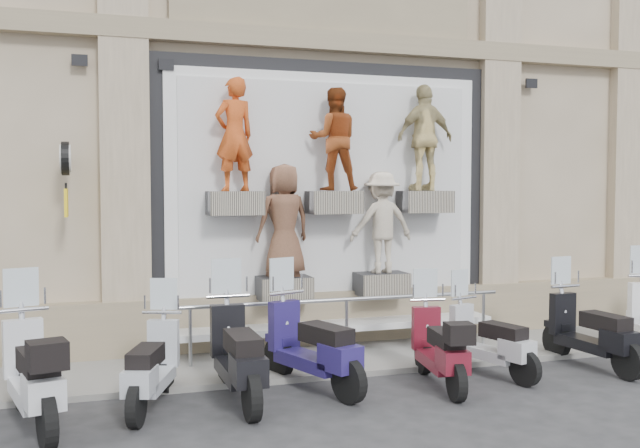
{
  "coord_description": "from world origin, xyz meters",
  "views": [
    {
      "loc": [
        -3.57,
        -7.83,
        2.57
      ],
      "look_at": [
        -0.45,
        1.9,
        2.03
      ],
      "focal_mm": 40.0,
      "sensor_mm": 36.0,
      "label": 1
    }
  ],
  "objects_px": {
    "scooter_e": "(312,326)",
    "scooter_h": "(591,314)",
    "scooter_b": "(32,351)",
    "scooter_g": "(489,325)",
    "scooter_f": "(439,330)",
    "scooter_d": "(237,333)",
    "scooter_c": "(152,347)",
    "clock_sign_bracket": "(66,169)",
    "guard_rail": "(347,329)"
  },
  "relations": [
    {
      "from": "scooter_b",
      "to": "scooter_g",
      "type": "distance_m",
      "value": 5.74
    },
    {
      "from": "scooter_h",
      "to": "scooter_b",
      "type": "bearing_deg",
      "value": 177.08
    },
    {
      "from": "scooter_b",
      "to": "scooter_g",
      "type": "height_order",
      "value": "scooter_b"
    },
    {
      "from": "scooter_c",
      "to": "scooter_g",
      "type": "xyz_separation_m",
      "value": [
        4.47,
        0.08,
        -0.03
      ]
    },
    {
      "from": "scooter_c",
      "to": "scooter_f",
      "type": "xyz_separation_m",
      "value": [
        3.58,
        -0.19,
        0.01
      ]
    },
    {
      "from": "scooter_g",
      "to": "scooter_h",
      "type": "height_order",
      "value": "scooter_h"
    },
    {
      "from": "scooter_b",
      "to": "scooter_d",
      "type": "bearing_deg",
      "value": -7.98
    },
    {
      "from": "clock_sign_bracket",
      "to": "scooter_e",
      "type": "bearing_deg",
      "value": -31.54
    },
    {
      "from": "scooter_c",
      "to": "scooter_h",
      "type": "xyz_separation_m",
      "value": [
        6.05,
        -0.0,
        0.04
      ]
    },
    {
      "from": "scooter_e",
      "to": "scooter_h",
      "type": "relative_size",
      "value": 1.06
    },
    {
      "from": "scooter_e",
      "to": "scooter_g",
      "type": "bearing_deg",
      "value": -22.05
    },
    {
      "from": "guard_rail",
      "to": "scooter_e",
      "type": "bearing_deg",
      "value": -125.48
    },
    {
      "from": "clock_sign_bracket",
      "to": "scooter_d",
      "type": "xyz_separation_m",
      "value": [
        1.96,
        -2.03,
        -1.97
      ]
    },
    {
      "from": "scooter_e",
      "to": "scooter_g",
      "type": "xyz_separation_m",
      "value": [
        2.49,
        -0.09,
        -0.12
      ]
    },
    {
      "from": "scooter_b",
      "to": "scooter_f",
      "type": "bearing_deg",
      "value": -12.74
    },
    {
      "from": "scooter_e",
      "to": "scooter_f",
      "type": "height_order",
      "value": "scooter_e"
    },
    {
      "from": "scooter_d",
      "to": "guard_rail",
      "type": "bearing_deg",
      "value": 38.06
    },
    {
      "from": "scooter_d",
      "to": "scooter_g",
      "type": "distance_m",
      "value": 3.48
    },
    {
      "from": "clock_sign_bracket",
      "to": "scooter_e",
      "type": "relative_size",
      "value": 0.51
    },
    {
      "from": "scooter_d",
      "to": "scooter_h",
      "type": "distance_m",
      "value": 5.06
    },
    {
      "from": "scooter_b",
      "to": "scooter_c",
      "type": "relative_size",
      "value": 1.14
    },
    {
      "from": "guard_rail",
      "to": "scooter_e",
      "type": "xyz_separation_m",
      "value": [
        -0.96,
        -1.34,
        0.35
      ]
    },
    {
      "from": "clock_sign_bracket",
      "to": "scooter_e",
      "type": "distance_m",
      "value": 3.99
    },
    {
      "from": "scooter_b",
      "to": "scooter_d",
      "type": "relative_size",
      "value": 0.99
    },
    {
      "from": "guard_rail",
      "to": "clock_sign_bracket",
      "type": "bearing_deg",
      "value": 173.16
    },
    {
      "from": "scooter_b",
      "to": "scooter_f",
      "type": "height_order",
      "value": "scooter_b"
    },
    {
      "from": "scooter_d",
      "to": "scooter_g",
      "type": "height_order",
      "value": "scooter_d"
    },
    {
      "from": "scooter_f",
      "to": "scooter_e",
      "type": "bearing_deg",
      "value": 175.67
    },
    {
      "from": "scooter_e",
      "to": "scooter_b",
      "type": "bearing_deg",
      "value": 167.79
    },
    {
      "from": "guard_rail",
      "to": "scooter_f",
      "type": "xyz_separation_m",
      "value": [
        0.64,
        -1.71,
        0.26
      ]
    },
    {
      "from": "guard_rail",
      "to": "scooter_h",
      "type": "bearing_deg",
      "value": -25.93
    },
    {
      "from": "scooter_c",
      "to": "scooter_g",
      "type": "bearing_deg",
      "value": 20.45
    },
    {
      "from": "clock_sign_bracket",
      "to": "scooter_c",
      "type": "xyz_separation_m",
      "value": [
        0.96,
        -1.98,
        -2.08
      ]
    },
    {
      "from": "scooter_b",
      "to": "clock_sign_bracket",
      "type": "bearing_deg",
      "value": 68.89
    },
    {
      "from": "scooter_b",
      "to": "scooter_d",
      "type": "xyz_separation_m",
      "value": [
        2.25,
        0.22,
        0.01
      ]
    },
    {
      "from": "scooter_c",
      "to": "scooter_d",
      "type": "distance_m",
      "value": 1.0
    },
    {
      "from": "clock_sign_bracket",
      "to": "scooter_g",
      "type": "relative_size",
      "value": 0.59
    },
    {
      "from": "scooter_e",
      "to": "scooter_h",
      "type": "bearing_deg",
      "value": -22.43
    },
    {
      "from": "scooter_c",
      "to": "scooter_d",
      "type": "xyz_separation_m",
      "value": [
        0.99,
        -0.04,
        0.11
      ]
    },
    {
      "from": "scooter_f",
      "to": "scooter_g",
      "type": "bearing_deg",
      "value": 25.66
    },
    {
      "from": "scooter_e",
      "to": "scooter_g",
      "type": "relative_size",
      "value": 1.17
    },
    {
      "from": "scooter_b",
      "to": "scooter_d",
      "type": "height_order",
      "value": "scooter_d"
    },
    {
      "from": "scooter_e",
      "to": "scooter_h",
      "type": "height_order",
      "value": "scooter_e"
    },
    {
      "from": "scooter_c",
      "to": "scooter_f",
      "type": "relative_size",
      "value": 0.99
    },
    {
      "from": "scooter_f",
      "to": "scooter_d",
      "type": "bearing_deg",
      "value": -174.7
    },
    {
      "from": "guard_rail",
      "to": "scooter_h",
      "type": "xyz_separation_m",
      "value": [
        3.12,
        -1.52,
        0.3
      ]
    },
    {
      "from": "scooter_f",
      "to": "scooter_g",
      "type": "relative_size",
      "value": 1.05
    },
    {
      "from": "scooter_b",
      "to": "scooter_g",
      "type": "bearing_deg",
      "value": -10.14
    },
    {
      "from": "guard_rail",
      "to": "scooter_b",
      "type": "height_order",
      "value": "scooter_b"
    },
    {
      "from": "clock_sign_bracket",
      "to": "scooter_b",
      "type": "relative_size",
      "value": 0.5
    }
  ]
}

